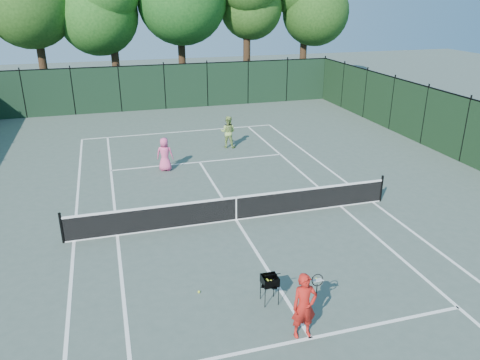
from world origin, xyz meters
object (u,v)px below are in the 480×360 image
object	(u,v)px
player_green	(228,132)
player_pink	(165,154)
loose_ball_midcourt	(199,292)
ball_hopper	(270,281)
loose_ball_near_cart	(316,279)
coach	(304,306)

from	to	relation	value
player_green	player_pink	bearing A→B (deg)	64.07
player_pink	loose_ball_midcourt	size ratio (longest dim) A/B	22.55
ball_hopper	loose_ball_midcourt	xyz separation A→B (m)	(-1.68, 0.90, -0.62)
loose_ball_near_cart	loose_ball_midcourt	size ratio (longest dim) A/B	1.00
loose_ball_midcourt	coach	bearing A→B (deg)	-49.09
player_pink	loose_ball_midcourt	distance (m)	9.70
player_green	loose_ball_midcourt	size ratio (longest dim) A/B	24.31
ball_hopper	coach	bearing A→B (deg)	-52.96
player_pink	player_green	distance (m)	4.43
ball_hopper	loose_ball_near_cart	distance (m)	1.82
player_pink	player_green	world-z (taller)	player_green
loose_ball_midcourt	loose_ball_near_cart	bearing A→B (deg)	-5.62
coach	loose_ball_near_cart	size ratio (longest dim) A/B	24.17
player_pink	player_green	xyz separation A→B (m)	(3.62, 2.54, 0.06)
loose_ball_near_cart	player_pink	bearing A→B (deg)	105.92
player_green	ball_hopper	world-z (taller)	player_green
player_green	loose_ball_near_cart	xyz separation A→B (m)	(-0.78, -12.52, -0.79)
player_pink	loose_ball_near_cart	distance (m)	10.41
coach	loose_ball_near_cart	distance (m)	2.50
coach	player_green	xyz separation A→B (m)	(2.05, 14.52, 0.00)
loose_ball_near_cart	ball_hopper	bearing A→B (deg)	-160.20
loose_ball_near_cart	loose_ball_midcourt	xyz separation A→B (m)	(-3.29, 0.32, 0.00)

